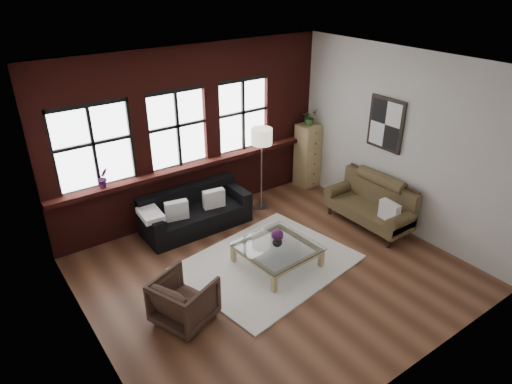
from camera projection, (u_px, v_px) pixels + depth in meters
floor at (273, 272)px, 7.27m from camera, size 5.50×5.50×0.00m
ceiling at (277, 68)px, 5.83m from camera, size 5.50×5.50×0.00m
wall_back at (191, 134)px, 8.36m from camera, size 5.50×0.00×5.50m
wall_front at (422, 265)px, 4.74m from camera, size 5.50×0.00×5.50m
wall_left at (81, 243)px, 5.12m from camera, size 0.00×5.00×5.00m
wall_right at (399, 142)px, 7.98m from camera, size 0.00×5.00×5.00m
brick_backwall at (193, 134)px, 8.32m from camera, size 5.50×0.12×3.20m
sill_ledge at (197, 164)px, 8.51m from camera, size 5.50×0.30×0.08m
window_left at (93, 148)px, 7.32m from camera, size 1.38×0.10×1.50m
window_mid at (177, 130)px, 8.10m from camera, size 1.38×0.10×1.50m
window_right at (242, 116)px, 8.83m from camera, size 1.38×0.10×1.50m
wall_poster at (386, 124)px, 8.07m from camera, size 0.05×0.74×0.94m
shag_rug at (268, 263)px, 7.46m from camera, size 2.90×2.43×0.03m
dark_sofa at (196, 211)px, 8.32m from camera, size 1.97×0.80×0.71m
pillow_a at (177, 210)px, 7.95m from camera, size 0.42×0.22×0.34m
pillow_b at (214, 199)px, 8.34m from camera, size 0.42×0.20×0.34m
vintage_settee at (369, 204)px, 8.35m from camera, size 0.76×1.70×0.91m
pillow_settee at (389, 211)px, 7.88m from camera, size 0.16×0.39×0.34m
armchair at (184, 300)px, 6.15m from camera, size 0.96×0.95×0.68m
coffee_table at (277, 256)px, 7.36m from camera, size 1.20×1.20×0.38m
vase at (277, 241)px, 7.24m from camera, size 0.19×0.19×0.17m
flowers at (277, 235)px, 7.18m from camera, size 0.19×0.19×0.19m
drawer_chest at (307, 156)px, 9.79m from camera, size 0.43×0.43×1.38m
potted_plant_top at (310, 117)px, 9.40m from camera, size 0.31×0.28×0.34m
floor_lamp at (262, 166)px, 8.75m from camera, size 0.40×0.40×1.82m
sill_plant at (103, 178)px, 7.47m from camera, size 0.21×0.18×0.34m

